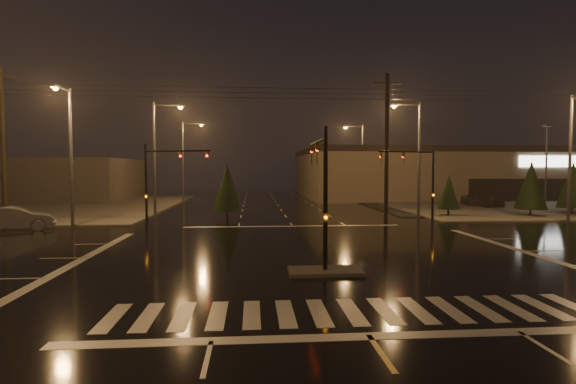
# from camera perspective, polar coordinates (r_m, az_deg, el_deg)

# --- Properties ---
(ground) EXTENTS (140.00, 140.00, 0.00)m
(ground) POSITION_cam_1_polar(r_m,az_deg,el_deg) (22.65, 3.09, -7.92)
(ground) COLOR black
(ground) RESTS_ON ground
(sidewalk_ne) EXTENTS (36.00, 36.00, 0.12)m
(sidewalk_ne) POSITION_cam_1_polar(r_m,az_deg,el_deg) (61.75, 27.75, -1.27)
(sidewalk_ne) COLOR #413F3A
(sidewalk_ne) RESTS_ON ground
(sidewalk_nw) EXTENTS (36.00, 36.00, 0.12)m
(sidewalk_nw) POSITION_cam_1_polar(r_m,az_deg,el_deg) (58.80, -31.91, -1.58)
(sidewalk_nw) COLOR #413F3A
(sidewalk_nw) RESTS_ON ground
(median_island) EXTENTS (3.00, 1.60, 0.15)m
(median_island) POSITION_cam_1_polar(r_m,az_deg,el_deg) (18.76, 4.74, -9.98)
(median_island) COLOR #413F3A
(median_island) RESTS_ON ground
(crosswalk) EXTENTS (15.00, 2.60, 0.01)m
(crosswalk) POSITION_cam_1_polar(r_m,az_deg,el_deg) (14.04, 8.14, -14.79)
(crosswalk) COLOR beige
(crosswalk) RESTS_ON ground
(stop_bar_near) EXTENTS (16.00, 0.50, 0.01)m
(stop_bar_near) POSITION_cam_1_polar(r_m,az_deg,el_deg) (12.21, 10.30, -17.58)
(stop_bar_near) COLOR beige
(stop_bar_near) RESTS_ON ground
(stop_bar_far) EXTENTS (16.00, 0.50, 0.01)m
(stop_bar_far) POSITION_cam_1_polar(r_m,az_deg,el_deg) (33.45, 0.58, -4.36)
(stop_bar_far) COLOR beige
(stop_bar_far) RESTS_ON ground
(parking_lot) EXTENTS (50.00, 24.00, 0.08)m
(parking_lot) POSITION_cam_1_polar(r_m,az_deg,el_deg) (62.96, 32.57, -1.34)
(parking_lot) COLOR black
(parking_lot) RESTS_ON ground
(retail_building) EXTENTS (60.20, 28.30, 7.20)m
(retail_building) POSITION_cam_1_polar(r_m,az_deg,el_deg) (77.91, 24.65, 2.40)
(retail_building) COLOR #726851
(retail_building) RESTS_ON ground
(commercial_block) EXTENTS (30.00, 18.00, 5.60)m
(commercial_block) POSITION_cam_1_polar(r_m,az_deg,el_deg) (71.62, -31.12, 1.38)
(commercial_block) COLOR #3F3937
(commercial_block) RESTS_ON ground
(signal_mast_median) EXTENTS (0.25, 4.59, 6.00)m
(signal_mast_median) POSITION_cam_1_polar(r_m,az_deg,el_deg) (19.21, 4.34, 1.39)
(signal_mast_median) COLOR black
(signal_mast_median) RESTS_ON ground
(signal_mast_ne) EXTENTS (4.84, 1.86, 6.00)m
(signal_mast_ne) POSITION_cam_1_polar(r_m,az_deg,el_deg) (34.51, 16.64, 2.05)
(signal_mast_ne) COLOR black
(signal_mast_ne) RESTS_ON ground
(signal_mast_nw) EXTENTS (4.84, 1.86, 6.00)m
(signal_mast_nw) POSITION_cam_1_polar(r_m,az_deg,el_deg) (32.84, -16.03, 2.02)
(signal_mast_nw) COLOR black
(signal_mast_nw) RESTS_ON ground
(streetlight_1) EXTENTS (2.77, 0.32, 10.00)m
(streetlight_1) POSITION_cam_1_polar(r_m,az_deg,el_deg) (40.90, -16.19, 5.00)
(streetlight_1) COLOR #38383A
(streetlight_1) RESTS_ON ground
(streetlight_2) EXTENTS (2.77, 0.32, 10.00)m
(streetlight_2) POSITION_cam_1_polar(r_m,az_deg,el_deg) (56.66, -12.92, 4.46)
(streetlight_2) COLOR #38383A
(streetlight_2) RESTS_ON ground
(streetlight_3) EXTENTS (2.77, 0.32, 10.00)m
(streetlight_3) POSITION_cam_1_polar(r_m,az_deg,el_deg) (40.62, 15.91, 5.02)
(streetlight_3) COLOR #38383A
(streetlight_3) RESTS_ON ground
(streetlight_4) EXTENTS (2.77, 0.32, 10.00)m
(streetlight_4) POSITION_cam_1_polar(r_m,az_deg,el_deg) (59.76, 9.18, 4.41)
(streetlight_4) COLOR #38383A
(streetlight_4) RESTS_ON ground
(streetlight_5) EXTENTS (0.32, 2.77, 10.00)m
(streetlight_5) POSITION_cam_1_polar(r_m,az_deg,el_deg) (35.72, -26.05, 5.13)
(streetlight_5) COLOR #38383A
(streetlight_5) RESTS_ON ground
(streetlight_6) EXTENTS (0.32, 2.77, 10.00)m
(streetlight_6) POSITION_cam_1_polar(r_m,az_deg,el_deg) (41.59, 32.47, 4.62)
(streetlight_6) COLOR #38383A
(streetlight_6) RESTS_ON ground
(utility_pole_0) EXTENTS (2.20, 0.32, 12.00)m
(utility_pole_0) POSITION_cam_1_polar(r_m,az_deg,el_deg) (40.80, -32.49, 5.12)
(utility_pole_0) COLOR black
(utility_pole_0) RESTS_ON ground
(utility_pole_1) EXTENTS (2.20, 0.32, 12.00)m
(utility_pole_1) POSITION_cam_1_polar(r_m,az_deg,el_deg) (37.72, 12.43, 5.73)
(utility_pole_1) COLOR black
(utility_pole_1) RESTS_ON ground
(conifer_0) EXTENTS (1.93, 1.93, 3.71)m
(conifer_0) POSITION_cam_1_polar(r_m,az_deg,el_deg) (42.45, 19.74, 0.01)
(conifer_0) COLOR black
(conifer_0) RESTS_ON ground
(conifer_1) EXTENTS (2.71, 2.71, 4.93)m
(conifer_1) POSITION_cam_1_polar(r_m,az_deg,el_deg) (45.26, 28.49, 0.77)
(conifer_1) COLOR black
(conifer_1) RESTS_ON ground
(conifer_2) EXTENTS (2.69, 2.69, 4.90)m
(conifer_2) POSITION_cam_1_polar(r_m,az_deg,el_deg) (48.88, 32.45, 0.79)
(conifer_2) COLOR black
(conifer_2) RESTS_ON ground
(conifer_3) EXTENTS (2.53, 2.53, 4.65)m
(conifer_3) POSITION_cam_1_polar(r_m,az_deg,el_deg) (38.59, -7.74, 0.58)
(conifer_3) COLOR black
(conifer_3) RESTS_ON ground
(car_parked) EXTENTS (3.40, 5.38, 1.71)m
(car_parked) POSITION_cam_1_polar(r_m,az_deg,el_deg) (54.19, 23.42, -0.88)
(car_parked) COLOR black
(car_parked) RESTS_ON ground
(car_crossing) EXTENTS (5.37, 3.55, 1.67)m
(car_crossing) POSITION_cam_1_polar(r_m,az_deg,el_deg) (36.16, -31.42, -2.92)
(car_crossing) COLOR slate
(car_crossing) RESTS_ON ground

